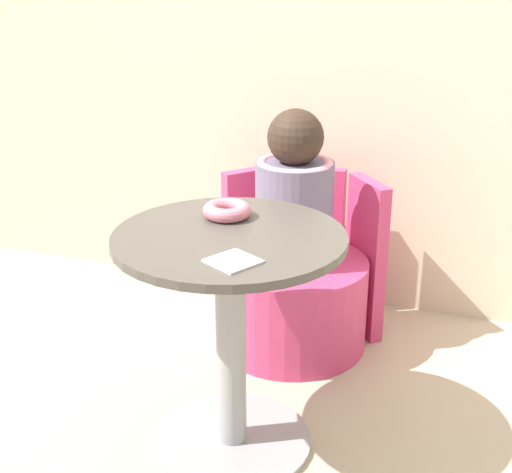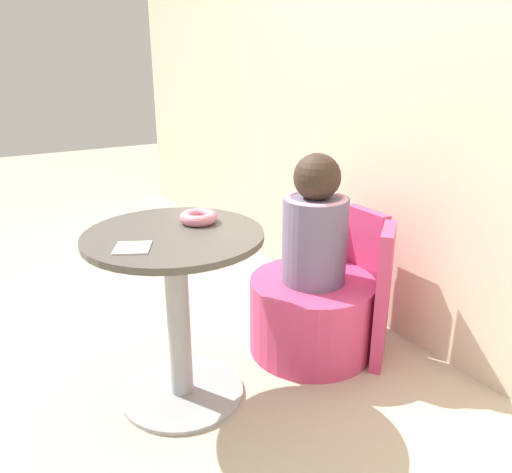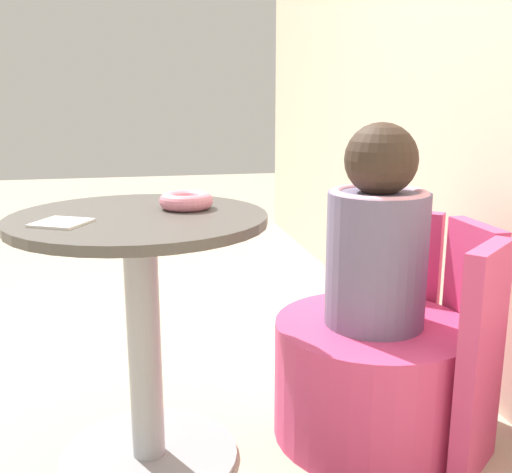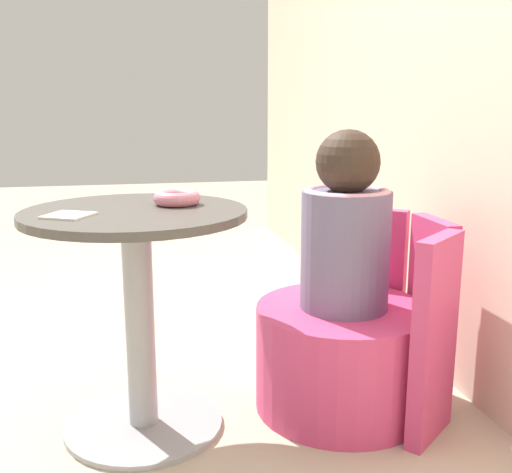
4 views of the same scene
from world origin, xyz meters
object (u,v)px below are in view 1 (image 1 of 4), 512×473
at_px(tub_chair, 292,303).
at_px(donut, 227,210).
at_px(child_figure, 294,195).
at_px(round_table, 230,312).

distance_m(tub_chair, donut, 0.74).
bearing_deg(tub_chair, child_figure, -93.58).
relative_size(tub_chair, child_figure, 0.99).
bearing_deg(donut, round_table, -65.97).
bearing_deg(tub_chair, donut, -95.94).
relative_size(round_table, tub_chair, 1.22).
height_order(round_table, donut, donut).
relative_size(tub_chair, donut, 3.98).
height_order(child_figure, donut, child_figure).
distance_m(child_figure, donut, 0.53).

